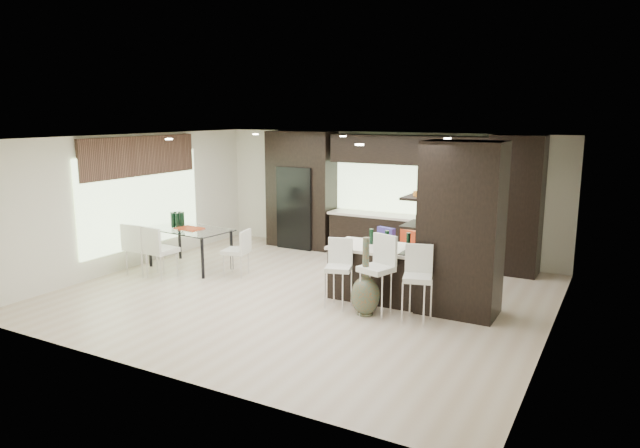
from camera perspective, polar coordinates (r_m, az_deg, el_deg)
The scene contains 22 objects.
ground at distance 10.00m, azimuth -1.67°, elevation -7.06°, with size 8.00×8.00×0.00m, color #C2AD94.
back_wall at distance 12.77m, azimuth 6.29°, elevation 3.07°, with size 8.00×0.02×2.70m, color silver.
left_wall at distance 12.17m, azimuth -18.18°, elevation 2.19°, with size 0.02×7.00×2.70m, color silver.
right_wall at distance 8.42m, azimuth 22.48°, elevation -1.87°, with size 0.02×7.00×2.70m, color silver.
ceiling at distance 9.52m, azimuth -1.76°, elevation 8.58°, with size 8.00×7.00×0.02m, color white.
window_left at distance 12.28m, azimuth -17.38°, elevation 2.31°, with size 0.04×3.20×1.90m, color #B2D199.
window_back at distance 12.49m, azimuth 8.78°, elevation 3.76°, with size 3.40×0.04×1.20m, color #B2D199.
stone_accent at distance 12.16m, azimuth -17.52°, elevation 6.50°, with size 0.08×3.00×0.80m, color brown.
ceiling_spots at distance 9.73m, azimuth -1.00°, elevation 8.52°, with size 4.00×3.00×0.02m, color white.
back_cabinetry at distance 12.28m, azimuth 7.85°, elevation 2.72°, with size 6.80×0.68×2.70m, color black.
refrigerator at distance 13.34m, azimuth -1.94°, elevation 1.73°, with size 0.90×0.68×1.90m, color black.
partition_column at distance 9.05m, azimuth 13.96°, elevation -0.49°, with size 1.20×0.80×2.70m, color black.
kitchen_island at distance 9.65m, azimuth 7.46°, elevation -5.02°, with size 2.17×0.93×0.90m, color black.
stool_left at distance 9.24m, azimuth 1.85°, elevation -5.67°, with size 0.40×0.40×0.90m, color silver.
stool_mid at distance 8.94m, azimuth 5.61°, elevation -5.93°, with size 0.45×0.45×1.02m, color silver.
stool_right at distance 8.73m, azimuth 9.69°, elevation -6.70°, with size 0.42×0.42×0.94m, color silver.
bench at distance 11.05m, azimuth 7.74°, elevation -3.95°, with size 1.40×0.54×0.54m, color black.
floor_vase at distance 8.89m, azimuth 4.58°, elevation -5.26°, with size 0.45×0.45×1.24m, color #474C36, non-canonical shape.
dining_table at distance 11.87m, azimuth -12.84°, elevation -2.39°, with size 1.69×0.95×0.81m, color white.
chair_near at distance 11.28m, azimuth -15.57°, elevation -2.90°, with size 0.51×0.51×0.94m, color silver.
chair_far at distance 11.65m, azimuth -17.44°, elevation -2.55°, with size 0.51×0.51×0.94m, color silver.
chair_end at distance 11.15m, azimuth -8.40°, elevation -3.03°, with size 0.45×0.45×0.84m, color silver.
Camera 1 is at (4.83, -8.19, 3.11)m, focal length 32.00 mm.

